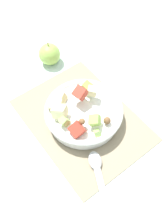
% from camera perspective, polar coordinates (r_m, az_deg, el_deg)
% --- Properties ---
extents(ground_plane, '(2.40, 2.40, 0.00)m').
position_cam_1_polar(ground_plane, '(0.79, -0.47, -1.87)').
color(ground_plane, silver).
extents(placemat, '(0.41, 0.30, 0.01)m').
position_cam_1_polar(placemat, '(0.78, -0.47, -1.75)').
color(placemat, gray).
rests_on(placemat, ground_plane).
extents(salad_bowl, '(0.24, 0.24, 0.11)m').
position_cam_1_polar(salad_bowl, '(0.76, -0.17, -0.19)').
color(salad_bowl, white).
rests_on(salad_bowl, placemat).
extents(serving_spoon, '(0.21, 0.12, 0.01)m').
position_cam_1_polar(serving_spoon, '(0.70, 3.47, -14.55)').
color(serving_spoon, '#B7B7BC').
rests_on(serving_spoon, placemat).
extents(whole_apple, '(0.08, 0.08, 0.09)m').
position_cam_1_polar(whole_apple, '(0.92, -7.91, 12.99)').
color(whole_apple, '#9EC656').
rests_on(whole_apple, ground_plane).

